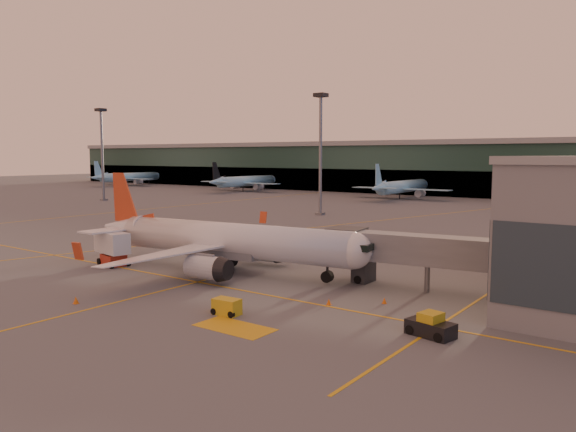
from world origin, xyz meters
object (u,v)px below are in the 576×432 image
Objects in this scene: main_airplane at (223,241)px; pushback_tug at (430,326)px; gpu_cart at (227,307)px; catering_truck at (112,246)px.

main_airplane is 9.79× the size of pushback_tug.
pushback_tug is at bearing 12.20° from gpu_cart.
catering_truck reaches higher than pushback_tug.
main_airplane reaches higher than gpu_cart.
gpu_cart is (11.59, -12.07, -2.80)m from main_airplane.
main_airplane is 13.76m from catering_truck.
main_airplane reaches higher than pushback_tug.
main_airplane is at bearing 31.31° from catering_truck.
catering_truck is at bearing -166.26° from main_airplane.
pushback_tug is (26.75, -7.53, -2.75)m from main_airplane.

